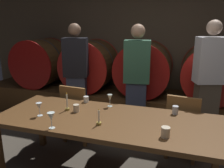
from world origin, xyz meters
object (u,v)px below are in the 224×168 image
guest_right (208,85)px  cup_far_right (175,110)px  guest_left (76,77)px  cup_far_left (86,99)px  chair_left (77,111)px  wine_glass_center (51,117)px  chair_right (183,123)px  candle_left (67,105)px  wine_barrel_right (211,72)px  dining_table (110,124)px  wine_glass_right (110,98)px  wine_barrel_center (144,68)px  guest_center (137,81)px  candle_right (99,120)px  cup_center_right (166,132)px  wine_barrel_left (90,65)px  cup_center_left (76,108)px  wine_glass_left (39,107)px  wine_barrel_far_left (41,62)px

guest_right → cup_far_right: (-0.39, -0.76, -0.13)m
guest_left → cup_far_left: (0.48, -0.70, -0.11)m
chair_left → guest_right: 1.88m
guest_left → wine_glass_center: (0.46, -1.50, -0.03)m
chair_right → candle_left: (-1.32, -0.59, 0.31)m
wine_barrel_right → wine_glass_center: (-1.61, -2.10, -0.11)m
dining_table → guest_left: bearing=130.0°
wine_barrel_right → wine_glass_right: (-1.26, -1.35, -0.12)m
guest_right → chair_right: bearing=37.9°
wine_barrel_center → wine_glass_right: bearing=-97.6°
chair_right → cup_far_left: chair_right is taller
chair_right → guest_right: size_ratio=0.50×
guest_center → candle_left: bearing=50.9°
wine_barrel_right → cup_far_left: bearing=-140.9°
candle_left → wine_glass_right: bearing=31.4°
wine_glass_center → candle_right: bearing=27.5°
wine_glass_center → cup_center_right: size_ratio=1.69×
guest_right → candle_left: guest_right is taller
wine_glass_center → cup_far_left: (0.01, 0.80, -0.08)m
cup_far_left → wine_barrel_left: bearing=110.5°
wine_glass_right → wine_barrel_center: bearing=82.4°
chair_left → wine_glass_right: (0.61, -0.31, 0.36)m
dining_table → cup_center_left: cup_center_left is taller
wine_barrel_right → candle_right: bearing=-122.6°
candle_left → wine_glass_left: (-0.21, -0.24, 0.04)m
wine_glass_left → dining_table: bearing=12.0°
chair_left → candle_right: bearing=133.8°
wine_barrel_right → candle_right: 2.24m
guest_center → candle_right: size_ratio=9.66×
dining_table → wine_glass_left: bearing=-168.0°
wine_glass_right → cup_far_right: (0.78, -0.01, -0.06)m
wine_glass_right → cup_center_right: (0.72, -0.59, -0.06)m
cup_center_right → wine_barrel_center: bearing=105.4°
wine_barrel_far_left → guest_center: bearing=-16.3°
guest_left → cup_center_right: (1.53, -1.34, -0.10)m
cup_far_left → wine_barrel_center: bearing=68.0°
guest_center → cup_far_right: guest_center is taller
wine_barrel_far_left → chair_right: size_ratio=1.05×
dining_table → wine_glass_center: 0.63m
wine_barrel_center → dining_table: wine_barrel_center is taller
guest_left → candle_left: 1.09m
dining_table → wine_glass_center: bearing=-139.9°
wine_barrel_right → guest_right: (-0.09, -0.60, -0.06)m
chair_right → wine_glass_left: wine_glass_left is taller
wine_glass_center → cup_far_left: size_ratio=2.11×
wine_glass_right → cup_far_right: bearing=-0.5°
guest_right → cup_center_right: guest_right is taller
candle_left → cup_far_left: (0.10, 0.32, -0.02)m
wine_barrel_center → wine_glass_right: size_ratio=6.02×
chair_right → guest_right: bearing=-116.9°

